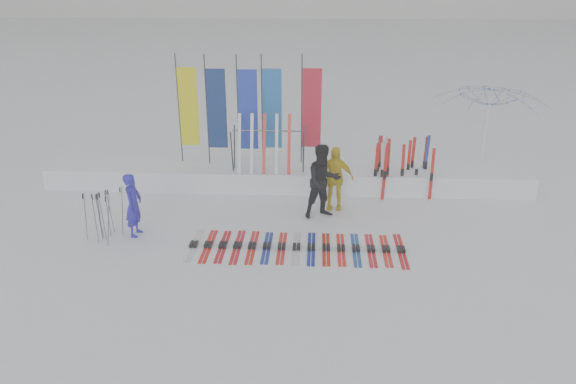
# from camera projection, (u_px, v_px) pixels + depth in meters

# --- Properties ---
(ground) EXTENTS (120.00, 120.00, 0.00)m
(ground) POSITION_uv_depth(u_px,v_px,m) (275.00, 261.00, 12.45)
(ground) COLOR white
(ground) RESTS_ON ground
(snow_bank) EXTENTS (14.00, 1.60, 0.60)m
(snow_bank) POSITION_uv_depth(u_px,v_px,m) (287.00, 176.00, 16.59)
(snow_bank) COLOR white
(snow_bank) RESTS_ON ground
(person_blue) EXTENTS (0.41, 0.60, 1.57)m
(person_blue) POSITION_uv_depth(u_px,v_px,m) (134.00, 205.00, 13.36)
(person_blue) COLOR #241EAF
(person_blue) RESTS_ON ground
(person_black) EXTENTS (1.16, 1.04, 1.94)m
(person_black) POSITION_uv_depth(u_px,v_px,m) (323.00, 181.00, 14.28)
(person_black) COLOR black
(person_black) RESTS_ON ground
(person_yellow) EXTENTS (1.02, 0.43, 1.73)m
(person_yellow) POSITION_uv_depth(u_px,v_px,m) (334.00, 178.00, 14.80)
(person_yellow) COLOR #D9BC0E
(person_yellow) RESTS_ON ground
(tent_canopy) EXTENTS (3.30, 3.36, 2.90)m
(tent_canopy) POSITION_uv_depth(u_px,v_px,m) (486.00, 132.00, 16.81)
(tent_canopy) COLOR white
(tent_canopy) RESTS_ON ground
(ski_row) EXTENTS (4.97, 1.70, 0.07)m
(ski_row) POSITION_uv_depth(u_px,v_px,m) (296.00, 247.00, 12.96)
(ski_row) COLOR silver
(ski_row) RESTS_ON ground
(pole_cluster) EXTENTS (0.86, 0.74, 1.25)m
(pole_cluster) POSITION_uv_depth(u_px,v_px,m) (103.00, 216.00, 13.21)
(pole_cluster) COLOR #595B60
(pole_cluster) RESTS_ON ground
(feather_flags) EXTENTS (4.16, 0.32, 3.20)m
(feather_flags) POSITION_uv_depth(u_px,v_px,m) (246.00, 109.00, 16.12)
(feather_flags) COLOR #383A3F
(feather_flags) RESTS_ON ground
(ski_rack) EXTENTS (2.04, 0.80, 1.23)m
(ski_rack) POSITION_uv_depth(u_px,v_px,m) (268.00, 144.00, 15.84)
(ski_rack) COLOR #383A3F
(ski_rack) RESTS_ON ground
(upright_skis) EXTENTS (1.60, 1.06, 1.70)m
(upright_skis) POSITION_uv_depth(u_px,v_px,m) (397.00, 167.00, 15.89)
(upright_skis) COLOR red
(upright_skis) RESTS_ON ground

